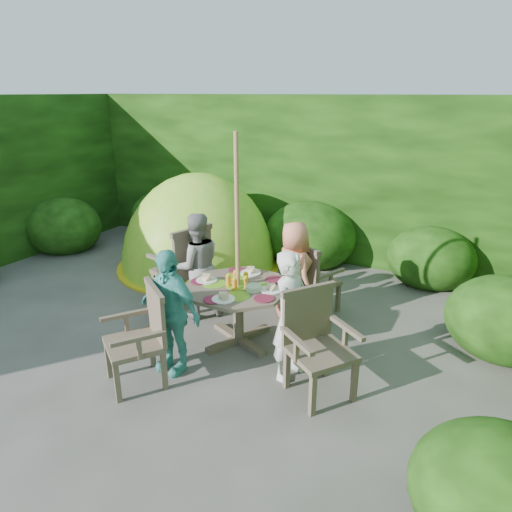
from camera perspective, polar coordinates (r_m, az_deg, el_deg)
The scene contains 13 objects.
ground at distance 4.99m, azimuth -14.76°, elevation -11.48°, with size 60.00×60.00×0.00m, color #4A4842.
hedge_enclosure at distance 5.48m, azimuth -6.59°, elevation 6.12°, with size 9.00×9.00×2.50m.
patio_table at distance 4.76m, azimuth -2.21°, elevation -4.88°, with size 1.47×1.47×0.78m.
parasol_pole at distance 4.56m, azimuth -2.34°, elevation 1.44°, with size 0.04×0.04×2.20m, color olive.
garden_chair_right at distance 4.08m, azimuth 7.53°, elevation -10.55°, with size 0.71×0.73×0.91m.
garden_chair_left at distance 5.62m, azimuth -8.88°, elevation -1.25°, with size 0.67×0.72×1.01m.
garden_chair_back at distance 5.48m, azimuth 7.02°, elevation -2.73°, with size 0.64×0.61×0.84m.
garden_chair_front at distance 4.29m, azimuth -14.10°, elevation -9.61°, with size 0.70×0.69×0.89m.
child_right at distance 4.18m, azimuth 4.43°, elevation -7.51°, with size 0.45×0.30×1.24m, color silver.
child_left at distance 5.34m, azimuth -7.45°, elevation -1.24°, with size 0.61×0.48×1.26m, color gray.
child_back at distance 5.22m, azimuth 4.76°, elevation -2.05°, with size 0.58×0.38×1.19m, color #E7825F.
child_front at distance 4.35m, azimuth -10.74°, elevation -6.82°, with size 0.72×0.30×1.22m, color #4AADA4.
dome_tent at distance 7.14m, azimuth -7.14°, elevation -1.14°, with size 2.57×2.57×2.85m.
Camera 1 is at (3.01, -3.06, 2.54)m, focal length 32.00 mm.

